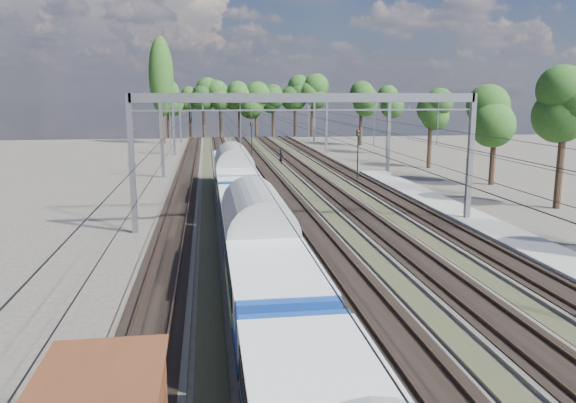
{
  "coord_description": "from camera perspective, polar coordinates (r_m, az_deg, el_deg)",
  "views": [
    {
      "loc": [
        -6.68,
        -6.83,
        8.95
      ],
      "look_at": [
        -2.11,
        24.83,
        2.8
      ],
      "focal_mm": 35.0,
      "sensor_mm": 36.0,
      "label": 1
    }
  ],
  "objects": [
    {
      "name": "track_bed",
      "position": [
        53.0,
        -0.85,
        1.27
      ],
      "size": [
        21.0,
        130.0,
        0.34
      ],
      "color": "#47423A",
      "rests_on": "ground"
    },
    {
      "name": "platform",
      "position": [
        33.85,
        25.78,
        -5.3
      ],
      "size": [
        3.0,
        70.0,
        0.3
      ],
      "primitive_type": "cube",
      "color": "gray",
      "rests_on": "ground"
    },
    {
      "name": "catenary",
      "position": [
        59.98,
        -1.5,
        8.44
      ],
      "size": [
        25.65,
        130.0,
        9.0
      ],
      "color": "slate",
      "rests_on": "ground"
    },
    {
      "name": "tree_belt",
      "position": [
        100.33,
        -0.79,
        10.44
      ],
      "size": [
        40.59,
        99.49,
        11.76
      ],
      "color": "black",
      "rests_on": "ground"
    },
    {
      "name": "poplar",
      "position": [
        105.16,
        -12.76,
        12.22
      ],
      "size": [
        4.4,
        4.4,
        19.04
      ],
      "color": "black",
      "rests_on": "ground"
    },
    {
      "name": "emu_train",
      "position": [
        25.73,
        -3.1,
        -3.2
      ],
      "size": [
        3.14,
        66.26,
        4.58
      ],
      "color": "black",
      "rests_on": "ground"
    },
    {
      "name": "worker",
      "position": [
        73.31,
        -0.7,
        4.63
      ],
      "size": [
        0.7,
        0.83,
        1.93
      ],
      "primitive_type": "imported",
      "rotation": [
        0.0,
        0.0,
        1.98
      ],
      "color": "black",
      "rests_on": "ground"
    },
    {
      "name": "signal_near",
      "position": [
        78.88,
        -3.72,
        6.72
      ],
      "size": [
        0.37,
        0.34,
        5.14
      ],
      "rotation": [
        0.0,
        0.0,
        0.42
      ],
      "color": "black",
      "rests_on": "ground"
    },
    {
      "name": "signal_far",
      "position": [
        57.73,
        7.12,
        5.29
      ],
      "size": [
        0.36,
        0.32,
        5.38
      ],
      "rotation": [
        0.0,
        0.0,
        0.14
      ],
      "color": "black",
      "rests_on": "ground"
    }
  ]
}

